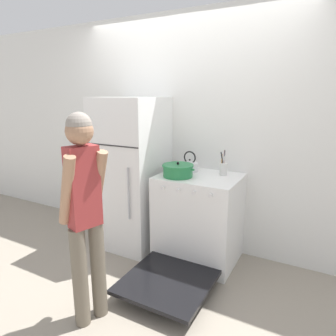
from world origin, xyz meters
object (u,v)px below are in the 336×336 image
stove_range (197,220)px  dutch_oven_pot (178,170)px  refrigerator (132,174)px  person (85,209)px  utensil_jar (223,168)px  tea_kettle (190,165)px

stove_range → dutch_oven_pot: bearing=-153.9°
refrigerator → person: bearing=-70.1°
dutch_oven_pot → person: 1.11m
stove_range → person: 1.31m
dutch_oven_pot → refrigerator: bearing=170.8°
stove_range → utensil_jar: utensil_jar is taller
dutch_oven_pot → utensil_jar: utensil_jar is taller
refrigerator → person: (0.43, -1.19, 0.07)m
refrigerator → tea_kettle: 0.67m
refrigerator → stove_range: refrigerator is taller
stove_range → utensil_jar: (0.20, 0.17, 0.53)m
tea_kettle → utensil_jar: utensil_jar is taller
tea_kettle → utensil_jar: bearing=1.1°
tea_kettle → person: 1.36m
utensil_jar → person: (-0.57, -1.35, -0.08)m
dutch_oven_pot → utensil_jar: size_ratio=1.34×
refrigerator → tea_kettle: (0.64, 0.15, 0.13)m
stove_range → tea_kettle: tea_kettle is taller
stove_range → dutch_oven_pot: (-0.18, -0.09, 0.52)m
tea_kettle → stove_range: bearing=-45.0°
stove_range → dutch_oven_pot: dutch_oven_pot is taller
dutch_oven_pot → tea_kettle: bearing=86.8°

